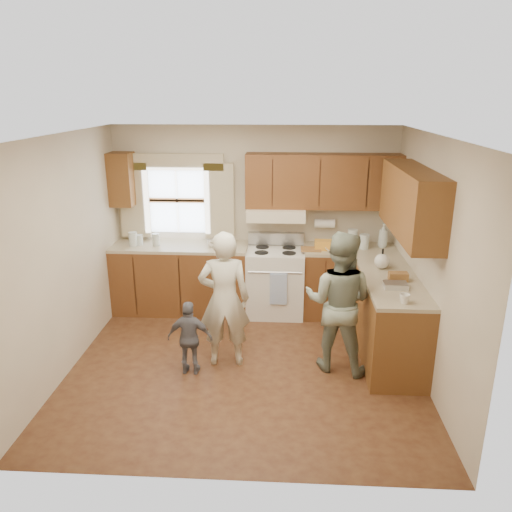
# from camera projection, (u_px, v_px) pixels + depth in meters

# --- Properties ---
(room) EXTENTS (3.80, 3.80, 3.80)m
(room) POSITION_uv_depth(u_px,v_px,m) (244.00, 259.00, 5.17)
(room) COLOR #412014
(room) RESTS_ON ground
(kitchen_fixtures) EXTENTS (3.80, 2.25, 2.15)m
(kitchen_fixtures) POSITION_uv_depth(u_px,v_px,m) (300.00, 264.00, 6.29)
(kitchen_fixtures) COLOR #43240E
(kitchen_fixtures) RESTS_ON ground
(stove) EXTENTS (0.76, 0.67, 1.07)m
(stove) POSITION_uv_depth(u_px,v_px,m) (275.00, 281.00, 6.76)
(stove) COLOR silver
(stove) RESTS_ON ground
(woman_left) EXTENTS (0.59, 0.41, 1.53)m
(woman_left) POSITION_uv_depth(u_px,v_px,m) (224.00, 299.00, 5.38)
(woman_left) COLOR beige
(woman_left) RESTS_ON ground
(woman_right) EXTENTS (0.90, 0.79, 1.55)m
(woman_right) POSITION_uv_depth(u_px,v_px,m) (339.00, 302.00, 5.29)
(woman_right) COLOR #21362A
(woman_right) RESTS_ON ground
(child) EXTENTS (0.49, 0.22, 0.82)m
(child) POSITION_uv_depth(u_px,v_px,m) (190.00, 338.00, 5.28)
(child) COLOR slate
(child) RESTS_ON ground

